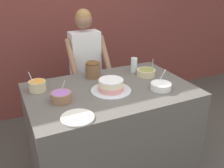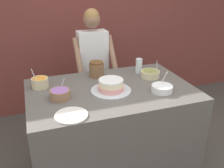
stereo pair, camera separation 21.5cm
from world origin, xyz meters
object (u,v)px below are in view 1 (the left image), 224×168
(person_baker, at_px, (86,63))
(frosting_bowl_white, at_px, (161,86))
(frosting_bowl_purple, at_px, (61,96))
(stoneware_jar, at_px, (93,70))
(ceramic_plate, at_px, (77,118))
(frosting_bowl_orange, at_px, (37,86))
(frosting_bowl_olive, at_px, (146,72))
(drinking_glass, at_px, (134,65))
(cake, at_px, (111,86))

(person_baker, height_order, frosting_bowl_white, person_baker)
(frosting_bowl_white, distance_m, frosting_bowl_purple, 0.86)
(stoneware_jar, bearing_deg, ceramic_plate, -119.58)
(frosting_bowl_white, relative_size, ceramic_plate, 0.75)
(person_baker, height_order, frosting_bowl_orange, person_baker)
(frosting_bowl_olive, xyz_separation_m, drinking_glass, (-0.06, 0.14, 0.04))
(frosting_bowl_white, xyz_separation_m, frosting_bowl_purple, (-0.85, 0.16, 0.01))
(ceramic_plate, xyz_separation_m, stoneware_jar, (0.38, 0.67, 0.07))
(stoneware_jar, bearing_deg, frosting_bowl_white, -50.39)
(frosting_bowl_white, bearing_deg, ceramic_plate, -169.75)
(cake, distance_m, frosting_bowl_orange, 0.64)
(frosting_bowl_purple, relative_size, ceramic_plate, 0.69)
(person_baker, relative_size, cake, 4.42)
(person_baker, relative_size, ceramic_plate, 6.47)
(person_baker, relative_size, stoneware_jar, 10.27)
(cake, bearing_deg, frosting_bowl_orange, 154.06)
(person_baker, distance_m, frosting_bowl_white, 1.04)
(person_baker, relative_size, frosting_bowl_orange, 8.20)
(frosting_bowl_olive, distance_m, frosting_bowl_orange, 1.05)
(cake, height_order, frosting_bowl_white, frosting_bowl_white)
(frosting_bowl_olive, xyz_separation_m, frosting_bowl_white, (-0.06, -0.33, -0.00))
(frosting_bowl_white, distance_m, stoneware_jar, 0.68)
(frosting_bowl_olive, bearing_deg, cake, -159.67)
(person_baker, bearing_deg, ceramic_plate, -112.53)
(ceramic_plate, bearing_deg, frosting_bowl_olive, 28.77)
(drinking_glass, height_order, ceramic_plate, drinking_glass)
(stoneware_jar, bearing_deg, frosting_bowl_olive, -21.45)
(person_baker, distance_m, ceramic_plate, 1.22)
(cake, distance_m, frosting_bowl_purple, 0.44)
(frosting_bowl_white, bearing_deg, stoneware_jar, 129.61)
(frosting_bowl_orange, xyz_separation_m, frosting_bowl_purple, (0.14, -0.28, -0.01))
(drinking_glass, bearing_deg, person_baker, 124.35)
(ceramic_plate, bearing_deg, stoneware_jar, 60.42)
(frosting_bowl_olive, distance_m, ceramic_plate, 1.00)
(frosting_bowl_orange, bearing_deg, ceramic_plate, -73.89)
(person_baker, height_order, frosting_bowl_purple, person_baker)
(person_baker, bearing_deg, cake, -94.33)
(person_baker, distance_m, drinking_glass, 0.62)
(person_baker, height_order, drinking_glass, person_baker)
(drinking_glass, distance_m, ceramic_plate, 1.03)
(cake, xyz_separation_m, frosting_bowl_purple, (-0.44, 0.00, -0.00))
(frosting_bowl_purple, relative_size, stoneware_jar, 1.10)
(frosting_bowl_white, bearing_deg, frosting_bowl_orange, 156.03)
(frosting_bowl_olive, relative_size, frosting_bowl_orange, 1.01)
(frosting_bowl_orange, bearing_deg, frosting_bowl_purple, -64.00)
(cake, xyz_separation_m, drinking_glass, (0.41, 0.31, 0.03))
(cake, bearing_deg, frosting_bowl_white, -21.12)
(person_baker, xyz_separation_m, cake, (-0.06, -0.82, 0.05))
(frosting_bowl_orange, height_order, drinking_glass, frosting_bowl_orange)
(frosting_bowl_olive, bearing_deg, frosting_bowl_white, -99.74)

